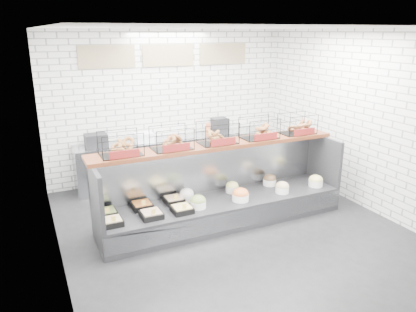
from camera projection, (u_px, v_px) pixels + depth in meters
name	position (u px, v px, depth m)	size (l,w,h in m)	color
ground	(232.00, 229.00, 6.33)	(5.50, 5.50, 0.00)	black
room_shell	(216.00, 92.00, 6.24)	(5.02, 5.51, 3.01)	silver
display_case	(221.00, 202.00, 6.52)	(4.00, 0.90, 1.20)	black
bagel_shelf	(218.00, 136.00, 6.37)	(4.10, 0.50, 0.40)	#431D0E
prep_counter	(176.00, 158.00, 8.29)	(4.00, 0.60, 1.20)	#93969B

